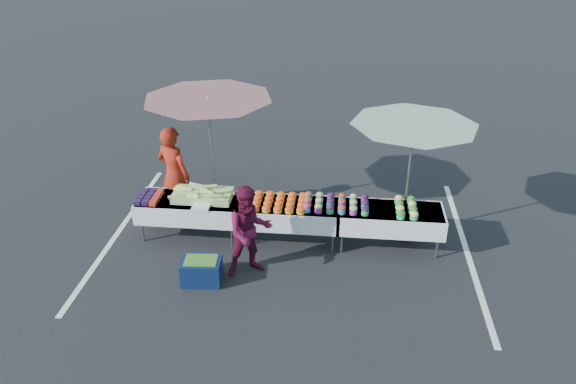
# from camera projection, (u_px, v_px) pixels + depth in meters

# --- Properties ---
(ground) EXTENTS (80.00, 80.00, 0.00)m
(ground) POSITION_uv_depth(u_px,v_px,m) (288.00, 240.00, 10.28)
(ground) COLOR black
(stripe_left) EXTENTS (0.10, 5.00, 0.00)m
(stripe_left) POSITION_uv_depth(u_px,v_px,m) (119.00, 230.00, 10.57)
(stripe_left) COLOR silver
(stripe_left) RESTS_ON ground
(stripe_right) EXTENTS (0.10, 5.00, 0.00)m
(stripe_right) POSITION_uv_depth(u_px,v_px,m) (466.00, 250.00, 9.99)
(stripe_right) COLOR silver
(stripe_right) RESTS_ON ground
(table_left) EXTENTS (1.86, 0.81, 0.75)m
(table_left) POSITION_uv_depth(u_px,v_px,m) (189.00, 207.00, 10.17)
(table_left) COLOR white
(table_left) RESTS_ON ground
(table_center) EXTENTS (1.86, 0.81, 0.75)m
(table_center) POSITION_uv_depth(u_px,v_px,m) (288.00, 213.00, 10.01)
(table_center) COLOR white
(table_center) RESTS_ON ground
(table_right) EXTENTS (1.86, 0.81, 0.75)m
(table_right) POSITION_uv_depth(u_px,v_px,m) (390.00, 218.00, 9.84)
(table_right) COLOR white
(table_right) RESTS_ON ground
(berry_punnets) EXTENTS (0.40, 0.54, 0.08)m
(berry_punnets) POSITION_uv_depth(u_px,v_px,m) (149.00, 197.00, 10.09)
(berry_punnets) COLOR black
(berry_punnets) RESTS_ON table_left
(corn_pile) EXTENTS (1.16, 0.57, 0.26)m
(corn_pile) POSITION_uv_depth(u_px,v_px,m) (202.00, 195.00, 10.07)
(corn_pile) COLOR #A1C263
(corn_pile) RESTS_ON table_left
(plastic_bags) EXTENTS (0.30, 0.25, 0.05)m
(plastic_bags) POSITION_uv_depth(u_px,v_px,m) (201.00, 207.00, 9.79)
(plastic_bags) COLOR white
(plastic_bags) RESTS_ON table_left
(carrot_bowls) EXTENTS (0.95, 0.69, 0.11)m
(carrot_bowls) POSITION_uv_depth(u_px,v_px,m) (280.00, 202.00, 9.91)
(carrot_bowls) COLOR orange
(carrot_bowls) RESTS_ON table_center
(potato_cups) EXTENTS (1.14, 0.58, 0.16)m
(potato_cups) POSITION_uv_depth(u_px,v_px,m) (336.00, 203.00, 9.82)
(potato_cups) COLOR #2A7CC5
(potato_cups) RESTS_ON table_right
(bean_baskets) EXTENTS (0.36, 0.68, 0.15)m
(bean_baskets) POSITION_uv_depth(u_px,v_px,m) (406.00, 207.00, 9.70)
(bean_baskets) COLOR #2BAC60
(bean_baskets) RESTS_ON table_right
(vendor) EXTENTS (0.82, 0.71, 1.91)m
(vendor) POSITION_uv_depth(u_px,v_px,m) (174.00, 175.00, 10.52)
(vendor) COLOR maroon
(vendor) RESTS_ON ground
(customer) EXTENTS (0.94, 0.86, 1.58)m
(customer) POSITION_uv_depth(u_px,v_px,m) (249.00, 231.00, 9.07)
(customer) COLOR #570D2A
(customer) RESTS_ON ground
(umbrella_left) EXTENTS (2.65, 2.65, 2.42)m
(umbrella_left) POSITION_uv_depth(u_px,v_px,m) (209.00, 109.00, 10.10)
(umbrella_left) COLOR black
(umbrella_left) RESTS_ON ground
(umbrella_right) EXTENTS (2.34, 2.34, 2.22)m
(umbrella_right) POSITION_uv_depth(u_px,v_px,m) (413.00, 134.00, 9.50)
(umbrella_right) COLOR black
(umbrella_right) RESTS_ON ground
(storage_bin) EXTENTS (0.66, 0.50, 0.42)m
(storage_bin) POSITION_uv_depth(u_px,v_px,m) (202.00, 270.00, 9.10)
(storage_bin) COLOR #0D1C41
(storage_bin) RESTS_ON ground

